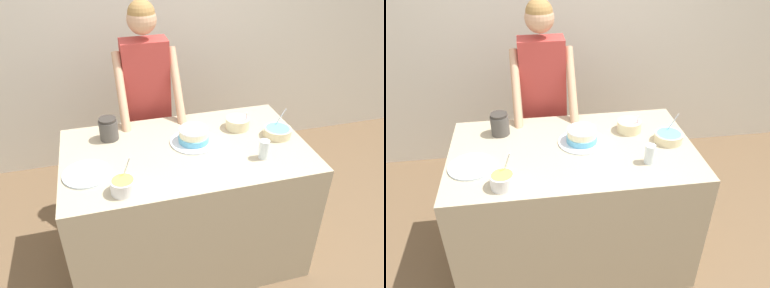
{
  "view_description": "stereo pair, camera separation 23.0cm",
  "coord_description": "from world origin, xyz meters",
  "views": [
    {
      "loc": [
        -0.48,
        -1.48,
        2.21
      ],
      "look_at": [
        0.03,
        0.41,
        0.98
      ],
      "focal_mm": 35.0,
      "sensor_mm": 36.0,
      "label": 1
    },
    {
      "loc": [
        -0.25,
        -1.52,
        2.21
      ],
      "look_at": [
        0.03,
        0.41,
        0.98
      ],
      "focal_mm": 35.0,
      "sensor_mm": 36.0,
      "label": 2
    }
  ],
  "objects": [
    {
      "name": "ceramic_plate",
      "position": [
        -0.62,
        0.34,
        0.93
      ],
      "size": [
        0.27,
        0.27,
        0.01
      ],
      "color": "silver",
      "rests_on": "counter"
    },
    {
      "name": "drinking_glass",
      "position": [
        0.43,
        0.24,
        0.98
      ],
      "size": [
        0.06,
        0.06,
        0.12
      ],
      "color": "silver",
      "rests_on": "counter"
    },
    {
      "name": "counter",
      "position": [
        0.0,
        0.45,
        0.46
      ],
      "size": [
        1.55,
        0.9,
        0.92
      ],
      "color": "tan",
      "rests_on": "ground_plane"
    },
    {
      "name": "cake",
      "position": [
        0.07,
        0.52,
        0.97
      ],
      "size": [
        0.31,
        0.31,
        0.1
      ],
      "color": "silver",
      "rests_on": "counter"
    },
    {
      "name": "frosting_bowl_blue",
      "position": [
        0.63,
        0.45,
        0.95
      ],
      "size": [
        0.18,
        0.18,
        0.18
      ],
      "color": "beige",
      "rests_on": "counter"
    },
    {
      "name": "frosting_bowl_yellow",
      "position": [
        -0.43,
        0.13,
        0.97
      ],
      "size": [
        0.14,
        0.14,
        0.19
      ],
      "color": "white",
      "rests_on": "counter"
    },
    {
      "name": "stoneware_jar",
      "position": [
        -0.46,
        0.7,
        1.0
      ],
      "size": [
        0.12,
        0.12,
        0.15
      ],
      "color": "#4C4742",
      "rests_on": "counter"
    },
    {
      "name": "wall_back",
      "position": [
        0.0,
        1.9,
        1.3
      ],
      "size": [
        10.0,
        0.05,
        2.6
      ],
      "color": "silver",
      "rests_on": "ground_plane"
    },
    {
      "name": "frosting_bowl_pink",
      "position": [
        0.41,
        0.62,
        0.96
      ],
      "size": [
        0.16,
        0.16,
        0.14
      ],
      "color": "beige",
      "rests_on": "counter"
    },
    {
      "name": "person_baker",
      "position": [
        -0.14,
        1.1,
        1.07
      ],
      "size": [
        0.46,
        0.46,
        1.71
      ],
      "color": "#2D2D38",
      "rests_on": "ground_plane"
    }
  ]
}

